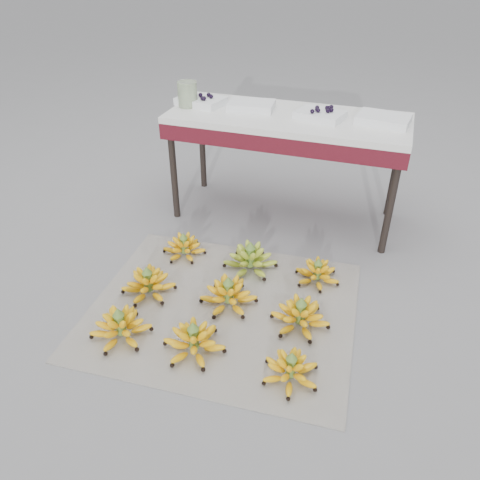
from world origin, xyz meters
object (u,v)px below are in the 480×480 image
(bunch_mid_right, at_px, (300,316))
(glass_jar, at_px, (188,94))
(vendor_table, at_px, (287,128))
(tray_far_left, at_px, (201,101))
(bunch_front_center, at_px, (194,341))
(bunch_mid_center, at_px, (229,295))
(bunch_mid_left, at_px, (148,284))
(tray_left, at_px, (251,105))
(bunch_back_center, at_px, (250,260))
(bunch_front_right, at_px, (291,369))
(bunch_front_left, at_px, (121,327))
(bunch_back_right, at_px, (317,273))
(bunch_back_left, at_px, (184,247))
(tray_far_right, at_px, (383,119))
(newspaper_mat, at_px, (223,309))
(tray_right, at_px, (320,114))

(bunch_mid_right, bearing_deg, glass_jar, 146.92)
(vendor_table, bearing_deg, tray_far_left, 177.64)
(bunch_front_center, height_order, bunch_mid_center, bunch_mid_center)
(bunch_mid_left, height_order, tray_left, tray_left)
(bunch_mid_center, distance_m, bunch_back_center, 0.31)
(bunch_front_right, relative_size, vendor_table, 0.22)
(bunch_mid_right, height_order, tray_left, tray_left)
(bunch_front_left, xyz_separation_m, tray_far_left, (-0.13, 1.32, 0.62))
(bunch_mid_right, bearing_deg, vendor_table, 120.67)
(bunch_back_right, distance_m, vendor_table, 0.88)
(bunch_back_left, distance_m, bunch_back_right, 0.75)
(vendor_table, xyz_separation_m, glass_jar, (-0.60, -0.03, 0.15))
(bunch_front_center, bearing_deg, bunch_mid_center, 101.83)
(bunch_back_left, distance_m, tray_far_right, 1.30)
(bunch_front_left, relative_size, bunch_back_left, 1.21)
(bunch_back_center, distance_m, glass_jar, 1.07)
(tray_left, distance_m, tray_far_right, 0.75)
(newspaper_mat, distance_m, bunch_front_center, 0.30)
(tray_left, bearing_deg, tray_right, -5.24)
(glass_jar, bearing_deg, tray_far_left, 43.51)
(bunch_mid_center, bearing_deg, bunch_front_center, -99.10)
(vendor_table, bearing_deg, glass_jar, -176.73)
(newspaper_mat, bearing_deg, bunch_front_center, -94.03)
(bunch_back_left, relative_size, bunch_back_right, 0.83)
(bunch_back_right, bearing_deg, newspaper_mat, -157.59)
(bunch_front_left, distance_m, bunch_back_right, 1.01)
(bunch_front_right, relative_size, bunch_back_center, 0.92)
(bunch_back_center, bearing_deg, glass_jar, 142.32)
(bunch_mid_right, bearing_deg, tray_far_right, 90.98)
(bunch_front_left, distance_m, bunch_back_left, 0.68)
(bunch_mid_right, relative_size, glass_jar, 2.20)
(newspaper_mat, bearing_deg, bunch_mid_center, 66.76)
(bunch_mid_center, xyz_separation_m, bunch_back_left, (-0.38, 0.32, -0.01))
(bunch_front_right, relative_size, bunch_back_left, 1.19)
(bunch_mid_left, distance_m, tray_right, 1.32)
(bunch_mid_right, xyz_separation_m, glass_jar, (-0.93, 0.94, 0.67))
(bunch_back_left, distance_m, tray_far_left, 0.91)
(bunch_front_left, height_order, tray_far_left, tray_far_left)
(bunch_mid_center, bearing_deg, bunch_mid_left, -176.36)
(glass_jar, bearing_deg, bunch_mid_left, -80.21)
(vendor_table, bearing_deg, bunch_back_center, -91.85)
(bunch_mid_left, relative_size, bunch_mid_center, 1.15)
(bunch_mid_right, height_order, bunch_back_left, bunch_mid_right)
(bunch_front_right, xyz_separation_m, glass_jar, (-0.96, 1.25, 0.67))
(newspaper_mat, relative_size, bunch_mid_right, 3.92)
(bunch_back_left, xyz_separation_m, vendor_table, (0.41, 0.62, 0.53))
(bunch_front_center, distance_m, vendor_table, 1.38)
(bunch_mid_left, bearing_deg, tray_left, 62.11)
(newspaper_mat, bearing_deg, bunch_back_left, 135.41)
(bunch_front_left, distance_m, bunch_back_center, 0.78)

